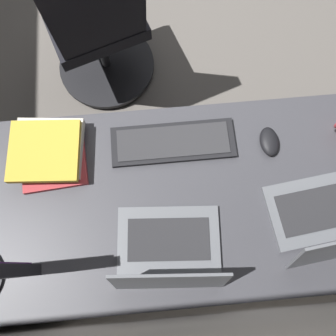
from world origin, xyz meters
The scene contains 8 objects.
desk centered at (0.27, 1.64, 0.67)m, with size 2.34×0.67×0.73m.
drawer_pedestal centered at (0.80, 1.67, 0.35)m, with size 0.40×0.51×0.69m.
laptop_leftmost centered at (0.29, 1.82, 0.78)m, with size 0.34×0.27×0.21m.
laptop_left centered at (-0.19, 1.77, 0.78)m, with size 0.31×0.30×0.21m.
keyboard_main centered at (0.24, 1.45, 0.74)m, with size 0.42×0.14×0.02m.
mouse_spare centered at (-0.09, 1.47, 0.75)m, with size 0.06×0.10×0.03m, color black.
book_stack_near centered at (0.65, 1.45, 0.77)m, with size 0.25×0.26×0.07m.
office_chair centered at (0.53, 0.74, 0.46)m, with size 0.56×0.60×0.97m.
Camera 1 is at (0.29, 1.85, 1.85)m, focal length 36.89 mm.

